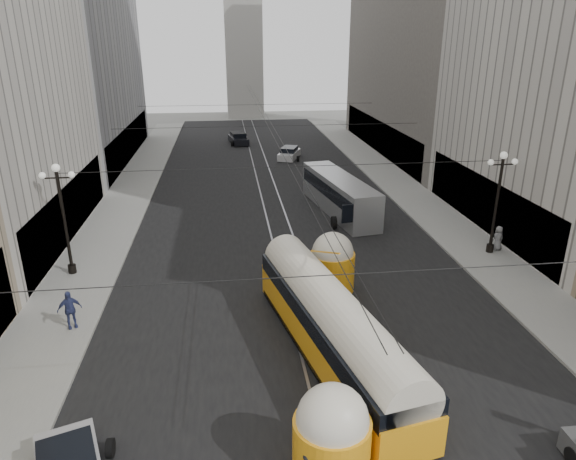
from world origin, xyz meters
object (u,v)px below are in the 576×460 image
object	(u,v)px
city_bus	(339,193)
pedestrian_sidewalk_left	(70,310)
streetcar	(332,324)
pedestrian_sidewalk_right	(498,238)

from	to	relation	value
city_bus	pedestrian_sidewalk_left	bearing A→B (deg)	-136.07
city_bus	pedestrian_sidewalk_left	distance (m)	22.21
city_bus	streetcar	bearing A→B (deg)	-103.17
city_bus	pedestrian_sidewalk_left	size ratio (longest dim) A/B	6.07
streetcar	pedestrian_sidewalk_right	bearing A→B (deg)	38.13
pedestrian_sidewalk_right	pedestrian_sidewalk_left	xyz separation A→B (m)	(-24.24, -6.35, 0.13)
city_bus	pedestrian_sidewalk_right	size ratio (longest dim) A/B	7.09
streetcar	pedestrian_sidewalk_right	size ratio (longest dim) A/B	9.39
streetcar	pedestrian_sidewalk_right	xyz separation A→B (m)	(12.70, 9.97, -0.67)
pedestrian_sidewalk_right	pedestrian_sidewalk_left	size ratio (longest dim) A/B	0.86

